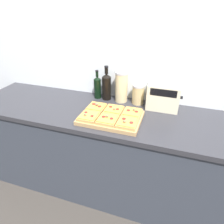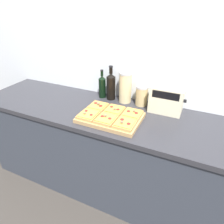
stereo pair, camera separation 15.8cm
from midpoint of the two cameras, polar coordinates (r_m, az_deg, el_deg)
ground_plane at (r=2.06m, az=-0.49°, el=-26.62°), size 12.00×12.00×0.00m
wall_back at (r=1.85m, az=8.56°, el=14.68°), size 6.00×0.06×2.50m
kitchen_counter at (r=1.92m, az=3.58°, el=-11.85°), size 2.63×0.67×0.88m
cutting_board at (r=1.57m, az=2.42°, el=-1.69°), size 0.48×0.34×0.03m
pizza_slice_back_left at (r=1.68m, az=-1.35°, el=1.58°), size 0.14×0.15×0.05m
pizza_slice_back_center at (r=1.62m, az=3.52°, el=0.51°), size 0.14×0.15×0.05m
pizza_slice_back_right at (r=1.58m, az=8.68°, el=-0.60°), size 0.14×0.15×0.05m
pizza_slice_front_left at (r=1.55m, az=-3.93°, el=-0.93°), size 0.14×0.15×0.05m
pizza_slice_front_center at (r=1.50m, az=1.27°, el=-2.15°), size 0.14×0.15×0.05m
pizza_slice_front_right at (r=1.45m, az=6.81°, el=-3.45°), size 0.14×0.15×0.05m
olive_oil_bottle at (r=1.91m, az=-0.42°, el=7.31°), size 0.07×0.07×0.27m
wine_bottle at (r=1.86m, az=2.14°, el=7.43°), size 0.08×0.08×0.32m
grain_jar_tall at (r=1.81m, az=6.34°, el=6.99°), size 0.12×0.12×0.28m
grain_jar_short at (r=1.80m, az=10.98°, el=4.61°), size 0.11×0.11×0.18m
toaster_oven at (r=1.73m, az=17.91°, el=3.50°), size 0.29×0.18×0.22m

